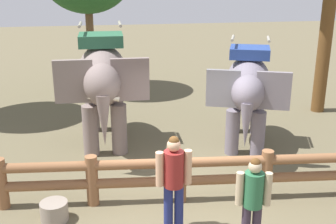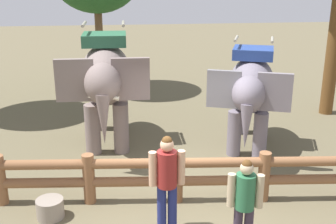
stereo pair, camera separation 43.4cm
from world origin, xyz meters
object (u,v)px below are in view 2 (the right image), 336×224
elephant_center (251,89)px  log_fence (177,174)px  elephant_near_left (106,79)px  feed_bucket (50,208)px  tourist_man_in_blue (245,199)px  tourist_woman_in_black (167,177)px

elephant_center → log_fence: bearing=-131.2°
elephant_near_left → feed_bucket: size_ratio=7.20×
log_fence → tourist_man_in_blue: 1.95m
log_fence → elephant_near_left: 3.77m
log_fence → tourist_woman_in_black: (-0.31, -0.95, 0.44)m
elephant_near_left → elephant_center: bearing=-10.9°
log_fence → feed_bucket: log_fence is taller
tourist_man_in_blue → feed_bucket: (-3.36, 1.37, -0.77)m
feed_bucket → tourist_man_in_blue: bearing=-22.2°
tourist_woman_in_black → tourist_man_in_blue: 1.41m
tourist_woman_in_black → feed_bucket: 2.41m
elephant_center → feed_bucket: (-4.72, -2.90, -1.43)m
elephant_center → feed_bucket: bearing=-148.4°
feed_bucket → tourist_woman_in_black: bearing=-15.9°
log_fence → elephant_near_left: bearing=113.7°
log_fence → tourist_man_in_blue: size_ratio=4.39×
log_fence → elephant_center: bearing=48.8°
log_fence → feed_bucket: 2.53m
tourist_woman_in_black → tourist_man_in_blue: size_ratio=1.10×
log_fence → elephant_center: 3.55m
tourist_woman_in_black → tourist_man_in_blue: bearing=-32.2°
log_fence → elephant_center: elephant_center is taller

